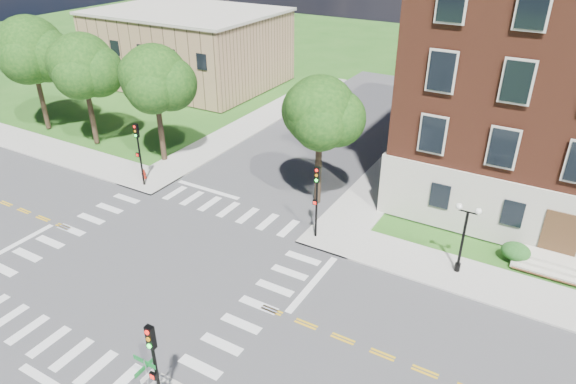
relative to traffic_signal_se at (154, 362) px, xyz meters
The scene contains 18 objects.
ground 11.29m from the traffic_signal_se, 134.97° to the left, with size 160.00×160.00×0.00m, color #265919.
road_ew 11.29m from the traffic_signal_se, 134.97° to the left, with size 90.00×12.00×0.01m, color #3D3D3F.
road_ns 11.29m from the traffic_signal_se, 134.97° to the left, with size 12.00×90.00×0.01m, color #3D3D3F.
sidewalk_ne 24.50m from the traffic_signal_se, 71.48° to the left, with size 34.00×34.00×0.12m.
sidewalk_nw 32.73m from the traffic_signal_se, 134.99° to the left, with size 34.00×34.00×0.12m.
crosswalk_east 8.31m from the traffic_signal_se, 93.40° to the left, with size 2.20×10.20×0.02m, color silver, non-canonical shape.
stop_bar_east 11.19m from the traffic_signal_se, 83.88° to the left, with size 0.40×5.50×0.00m, color silver.
secondary_building 47.95m from the traffic_signal_se, 128.22° to the left, with size 20.40×15.40×8.30m.
tree_a 36.69m from the traffic_signal_se, 149.28° to the left, with size 5.94×5.94×10.30m.
tree_b 30.91m from the traffic_signal_se, 143.13° to the left, with size 5.37×5.37×9.56m.
tree_c 25.61m from the traffic_signal_se, 132.12° to the left, with size 5.19×5.19×9.39m.
tree_d 19.34m from the traffic_signal_se, 98.44° to the left, with size 4.69×4.69×9.00m.
traffic_signal_se is the anchor object (origin of this frame).
traffic_signal_ne 14.84m from the traffic_signal_se, 93.32° to the left, with size 0.32×0.36×4.80m.
traffic_signal_nw 21.05m from the traffic_signal_se, 136.17° to the left, with size 0.33×0.36×4.80m.
twin_lamp_west 17.49m from the traffic_signal_se, 63.77° to the left, with size 1.36×0.36×4.23m.
street_sign_pole 0.96m from the traffic_signal_se, 158.66° to the right, with size 1.10×1.10×3.10m.
fire_hydrant 22.27m from the traffic_signal_se, 136.04° to the left, with size 0.35×0.35×0.75m.
Camera 1 is at (18.90, -17.09, 17.84)m, focal length 32.00 mm.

